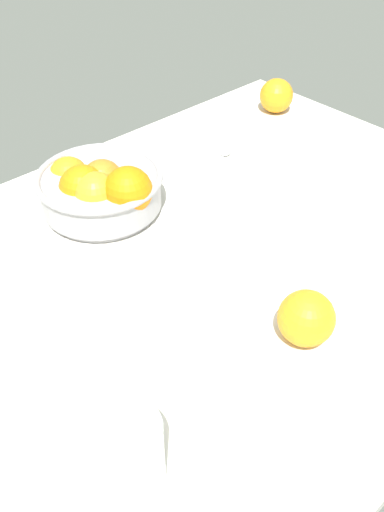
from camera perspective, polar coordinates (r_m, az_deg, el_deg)
The scene contains 6 objects.
ground_plane at distance 83.62cm, azimuth -0.93°, elevation -2.17°, with size 125.43×81.52×3.00cm, color silver.
fruit_bowl at distance 92.87cm, azimuth -9.89°, elevation 7.03°, with size 21.76×21.76×10.84cm.
juice_glass at distance 58.65cm, azimuth -6.98°, elevation -20.52°, with size 7.87×7.87×9.74cm.
loose_orange_0 at distance 127.86cm, azimuth 8.96°, elevation 16.49°, with size 7.56×7.56×7.56cm, color orange.
loose_orange_4 at distance 71.77cm, azimuth 12.05°, elevation -6.48°, with size 7.59×7.59×7.59cm, color orange.
spoon at distance 107.74cm, azimuth 2.72°, elevation 10.03°, with size 16.18×7.14×1.00cm.
Camera 1 is at (-40.17, -46.11, 55.54)cm, focal length 37.62 mm.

